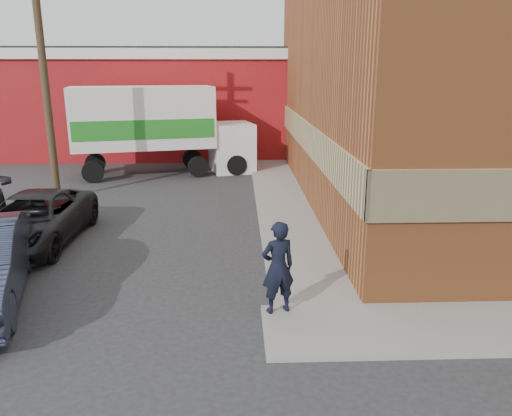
# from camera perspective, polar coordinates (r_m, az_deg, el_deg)

# --- Properties ---
(ground) EXTENTS (90.00, 90.00, 0.00)m
(ground) POSITION_cam_1_polar(r_m,az_deg,el_deg) (10.00, 3.50, -11.60)
(ground) COLOR #28282B
(ground) RESTS_ON ground
(brick_building) EXTENTS (14.25, 18.25, 9.36)m
(brick_building) POSITION_cam_1_polar(r_m,az_deg,el_deg) (20.17, 26.62, 14.38)
(brick_building) COLOR #A3562A
(brick_building) RESTS_ON ground
(sidewalk_west) EXTENTS (1.80, 18.00, 0.12)m
(sidewalk_west) POSITION_cam_1_polar(r_m,az_deg,el_deg) (18.47, 2.68, 1.49)
(sidewalk_west) COLOR gray
(sidewalk_west) RESTS_ON ground
(warehouse) EXTENTS (16.30, 8.30, 5.60)m
(warehouse) POSITION_cam_1_polar(r_m,az_deg,el_deg) (29.34, -12.34, 11.87)
(warehouse) COLOR maroon
(warehouse) RESTS_ON ground
(utility_pole) EXTENTS (2.00, 0.26, 9.00)m
(utility_pole) POSITION_cam_1_polar(r_m,az_deg,el_deg) (19.01, -23.18, 14.97)
(utility_pole) COLOR #4B3925
(utility_pole) RESTS_ON ground
(man) EXTENTS (0.75, 0.61, 1.79)m
(man) POSITION_cam_1_polar(r_m,az_deg,el_deg) (9.33, 2.52, -6.80)
(man) COLOR black
(man) RESTS_ON sidewalk_south
(suv_a) EXTENTS (2.39, 4.93, 1.35)m
(suv_a) POSITION_cam_1_polar(r_m,az_deg,el_deg) (14.60, -24.13, -1.23)
(suv_a) COLOR black
(suv_a) RESTS_ON ground
(box_truck) EXTENTS (8.09, 3.93, 3.84)m
(box_truck) POSITION_cam_1_polar(r_m,az_deg,el_deg) (22.47, -10.81, 9.36)
(box_truck) COLOR white
(box_truck) RESTS_ON ground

